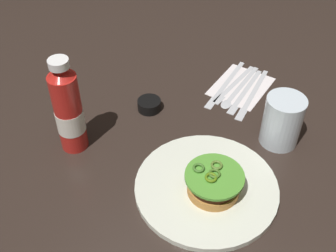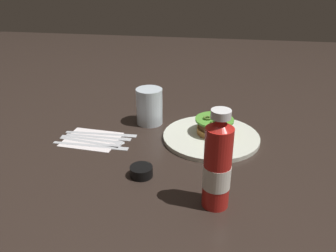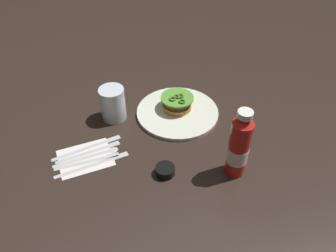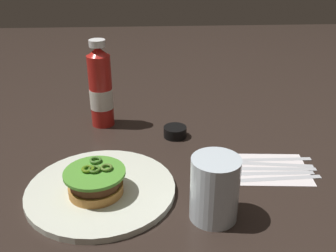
{
  "view_description": "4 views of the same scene",
  "coord_description": "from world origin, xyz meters",
  "px_view_note": "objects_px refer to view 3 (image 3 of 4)",
  "views": [
    {
      "loc": [
        0.6,
        0.23,
        0.66
      ],
      "look_at": [
        0.02,
        -0.09,
        0.04
      ],
      "focal_mm": 45.26,
      "sensor_mm": 36.0,
      "label": 1
    },
    {
      "loc": [
        0.12,
        -0.88,
        0.48
      ],
      "look_at": [
        -0.01,
        -0.05,
        0.08
      ],
      "focal_mm": 37.33,
      "sensor_mm": 36.0,
      "label": 2
    },
    {
      "loc": [
        -0.33,
        -0.73,
        0.73
      ],
      "look_at": [
        0.02,
        -0.04,
        0.04
      ],
      "focal_mm": 35.2,
      "sensor_mm": 36.0,
      "label": 3
    },
    {
      "loc": [
        0.01,
        0.66,
        0.44
      ],
      "look_at": [
        -0.03,
        -0.07,
        0.08
      ],
      "focal_mm": 41.19,
      "sensor_mm": 36.0,
      "label": 4
    }
  ],
  "objects_px": {
    "ketchup_bottle": "(239,147)",
    "fork_utensil": "(93,160)",
    "dinner_plate": "(177,112)",
    "water_glass": "(113,104)",
    "napkin": "(85,158)",
    "spoon_utensil": "(95,154)",
    "burger_sandwich": "(177,102)",
    "table_knife": "(92,150)",
    "butter_knife": "(91,146)",
    "condiment_cup": "(165,170)",
    "steak_knife": "(97,163)"
  },
  "relations": [
    {
      "from": "condiment_cup",
      "to": "table_knife",
      "type": "height_order",
      "value": "condiment_cup"
    },
    {
      "from": "water_glass",
      "to": "condiment_cup",
      "type": "relative_size",
      "value": 2.06
    },
    {
      "from": "fork_utensil",
      "to": "butter_knife",
      "type": "distance_m",
      "value": 0.06
    },
    {
      "from": "burger_sandwich",
      "to": "fork_utensil",
      "type": "xyz_separation_m",
      "value": [
        -0.34,
        -0.1,
        -0.03
      ]
    },
    {
      "from": "burger_sandwich",
      "to": "table_knife",
      "type": "xyz_separation_m",
      "value": [
        -0.33,
        -0.06,
        -0.03
      ]
    },
    {
      "from": "ketchup_bottle",
      "to": "fork_utensil",
      "type": "distance_m",
      "value": 0.43
    },
    {
      "from": "dinner_plate",
      "to": "steak_knife",
      "type": "distance_m",
      "value": 0.34
    },
    {
      "from": "fork_utensil",
      "to": "table_knife",
      "type": "distance_m",
      "value": 0.04
    },
    {
      "from": "napkin",
      "to": "butter_knife",
      "type": "xyz_separation_m",
      "value": [
        0.03,
        0.04,
        0.0
      ]
    },
    {
      "from": "ketchup_bottle",
      "to": "table_knife",
      "type": "bearing_deg",
      "value": 142.64
    },
    {
      "from": "condiment_cup",
      "to": "napkin",
      "type": "relative_size",
      "value": 0.36
    },
    {
      "from": "water_glass",
      "to": "butter_knife",
      "type": "bearing_deg",
      "value": -137.63
    },
    {
      "from": "spoon_utensil",
      "to": "dinner_plate",
      "type": "bearing_deg",
      "value": 11.31
    },
    {
      "from": "burger_sandwich",
      "to": "fork_utensil",
      "type": "bearing_deg",
      "value": -163.56
    },
    {
      "from": "burger_sandwich",
      "to": "steak_knife",
      "type": "bearing_deg",
      "value": -160.65
    },
    {
      "from": "water_glass",
      "to": "napkin",
      "type": "height_order",
      "value": "water_glass"
    },
    {
      "from": "napkin",
      "to": "fork_utensil",
      "type": "xyz_separation_m",
      "value": [
        0.02,
        -0.02,
        0.0
      ]
    },
    {
      "from": "steak_knife",
      "to": "table_knife",
      "type": "xyz_separation_m",
      "value": [
        0.0,
        0.06,
        -0.0
      ]
    },
    {
      "from": "napkin",
      "to": "spoon_utensil",
      "type": "xyz_separation_m",
      "value": [
        0.03,
        -0.0,
        0.0
      ]
    },
    {
      "from": "napkin",
      "to": "table_knife",
      "type": "bearing_deg",
      "value": 33.41
    },
    {
      "from": "condiment_cup",
      "to": "butter_knife",
      "type": "distance_m",
      "value": 0.25
    },
    {
      "from": "water_glass",
      "to": "butter_knife",
      "type": "height_order",
      "value": "water_glass"
    },
    {
      "from": "fork_utensil",
      "to": "butter_knife",
      "type": "xyz_separation_m",
      "value": [
        0.01,
        0.06,
        0.0
      ]
    },
    {
      "from": "condiment_cup",
      "to": "burger_sandwich",
      "type": "bearing_deg",
      "value": 55.39
    },
    {
      "from": "ketchup_bottle",
      "to": "table_knife",
      "type": "relative_size",
      "value": 1.1
    },
    {
      "from": "spoon_utensil",
      "to": "butter_knife",
      "type": "relative_size",
      "value": 0.9
    },
    {
      "from": "napkin",
      "to": "dinner_plate",
      "type": "bearing_deg",
      "value": 10.0
    },
    {
      "from": "napkin",
      "to": "burger_sandwich",
      "type": "bearing_deg",
      "value": 12.4
    },
    {
      "from": "burger_sandwich",
      "to": "water_glass",
      "type": "relative_size",
      "value": 0.98
    },
    {
      "from": "burger_sandwich",
      "to": "table_knife",
      "type": "height_order",
      "value": "burger_sandwich"
    },
    {
      "from": "ketchup_bottle",
      "to": "napkin",
      "type": "bearing_deg",
      "value": 146.64
    },
    {
      "from": "burger_sandwich",
      "to": "steak_knife",
      "type": "distance_m",
      "value": 0.35
    },
    {
      "from": "fork_utensil",
      "to": "butter_knife",
      "type": "relative_size",
      "value": 0.87
    },
    {
      "from": "ketchup_bottle",
      "to": "butter_knife",
      "type": "xyz_separation_m",
      "value": [
        -0.34,
        0.28,
        -0.09
      ]
    },
    {
      "from": "napkin",
      "to": "steak_knife",
      "type": "xyz_separation_m",
      "value": [
        0.02,
        -0.04,
        0.0
      ]
    },
    {
      "from": "ketchup_bottle",
      "to": "fork_utensil",
      "type": "height_order",
      "value": "ketchup_bottle"
    },
    {
      "from": "condiment_cup",
      "to": "fork_utensil",
      "type": "bearing_deg",
      "value": 140.59
    },
    {
      "from": "dinner_plate",
      "to": "condiment_cup",
      "type": "relative_size",
      "value": 5.04
    },
    {
      "from": "butter_knife",
      "to": "fork_utensil",
      "type": "bearing_deg",
      "value": -102.23
    },
    {
      "from": "burger_sandwich",
      "to": "fork_utensil",
      "type": "height_order",
      "value": "burger_sandwich"
    },
    {
      "from": "spoon_utensil",
      "to": "water_glass",
      "type": "bearing_deg",
      "value": 51.62
    },
    {
      "from": "napkin",
      "to": "table_knife",
      "type": "relative_size",
      "value": 0.78
    },
    {
      "from": "dinner_plate",
      "to": "ketchup_bottle",
      "type": "distance_m",
      "value": 0.32
    },
    {
      "from": "ketchup_bottle",
      "to": "napkin",
      "type": "distance_m",
      "value": 0.45
    },
    {
      "from": "dinner_plate",
      "to": "condiment_cup",
      "type": "bearing_deg",
      "value": -125.42
    },
    {
      "from": "condiment_cup",
      "to": "butter_knife",
      "type": "relative_size",
      "value": 0.25
    },
    {
      "from": "fork_utensil",
      "to": "dinner_plate",
      "type": "bearing_deg",
      "value": 14.08
    },
    {
      "from": "ketchup_bottle",
      "to": "dinner_plate",
      "type": "bearing_deg",
      "value": 94.36
    },
    {
      "from": "table_knife",
      "to": "butter_knife",
      "type": "relative_size",
      "value": 0.91
    },
    {
      "from": "ketchup_bottle",
      "to": "spoon_utensil",
      "type": "bearing_deg",
      "value": 144.61
    }
  ]
}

